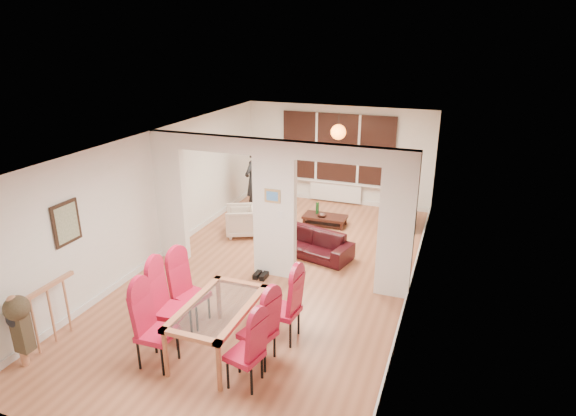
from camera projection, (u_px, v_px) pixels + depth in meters
The scene contains 24 objects.
floor at pixel (275, 274), 9.20m from camera, with size 5.00×9.00×0.01m, color #A46142.
room_walls at pixel (275, 210), 8.76m from camera, with size 5.00×9.00×2.60m, color silver, non-canonical shape.
divider_wall at pixel (275, 210), 8.76m from camera, with size 5.00×0.18×2.60m, color white.
bay_window_blinds at pixel (337, 148), 12.60m from camera, with size 3.00×0.08×1.80m, color black.
radiator at pixel (335, 192), 12.98m from camera, with size 1.40×0.08×0.50m, color white.
pendant_light at pixel (338, 132), 11.28m from camera, with size 0.36×0.36×0.36m, color orange.
stair_newel at pixel (48, 312), 6.93m from camera, with size 0.40×1.20×1.10m, color #B57653, non-canonical shape.
wall_poster at pixel (66, 223), 7.35m from camera, with size 0.04×0.52×0.67m, color gray.
pillar_photo at pixel (272, 196), 8.57m from camera, with size 0.30×0.03×0.25m, color #4C8CD8.
dining_table at pixel (219, 328), 6.85m from camera, with size 0.89×1.58×0.74m, color #9F5B3A, non-canonical shape.
dining_chair_la at pixel (156, 328), 6.50m from camera, with size 0.46×0.46×1.14m, color #A8112F, non-canonical shape.
dining_chair_lb at pixel (171, 305), 7.03m from camera, with size 0.47×0.47×1.18m, color #A8112F, non-canonical shape.
dining_chair_lc at pixel (191, 291), 7.45m from camera, with size 0.45×0.45×1.13m, color #A8112F, non-canonical shape.
dining_chair_ra at pixel (244, 350), 6.15m from camera, with size 0.41×0.41×1.03m, color #A8112F, non-canonical shape.
dining_chair_rb at pixel (258, 328), 6.56m from camera, with size 0.43×0.43×1.07m, color #A8112F, non-canonical shape.
dining_chair_rc at pixel (283, 306), 7.07m from camera, with size 0.45×0.45×1.12m, color #A8112F, non-canonical shape.
sofa at pixel (310, 243), 9.93m from camera, with size 1.76×0.69×0.51m, color black.
armchair at pixel (242, 221), 10.89m from camera, with size 0.74×0.71×0.67m, color beige.
person at pixel (254, 181), 12.01m from camera, with size 0.42×0.63×1.74m, color black.
television at pixel (405, 215), 11.38m from camera, with size 0.13×1.01×0.58m, color black.
coffee_table at pixel (325, 220), 11.51m from camera, with size 1.02×0.51×0.24m, color black, non-canonical shape.
bottle at pixel (317, 208), 11.54m from camera, with size 0.08×0.08×0.31m, color #143F19.
bowl at pixel (322, 215), 11.41m from camera, with size 0.21×0.21×0.05m, color black.
shoes at pixel (261, 275), 9.03m from camera, with size 0.23×0.25×0.10m, color black, non-canonical shape.
Camera 1 is at (3.08, -7.62, 4.32)m, focal length 30.00 mm.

